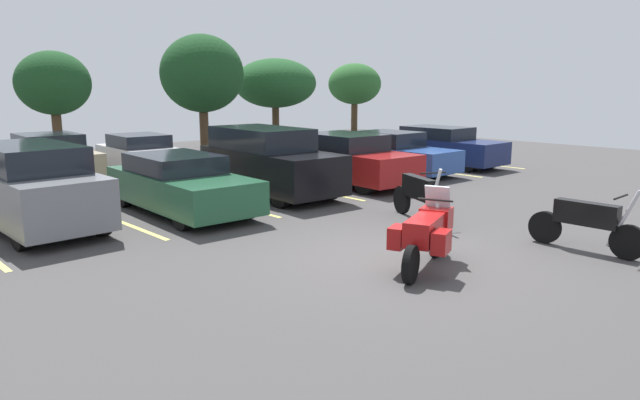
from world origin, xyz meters
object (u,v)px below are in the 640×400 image
motorcycle_third (419,196)px  car_blue (393,153)px  car_red (349,159)px  car_far_white (142,155)px  motorcycle_touring (427,232)px  motorcycle_second (586,223)px  car_navy (442,147)px  car_black (269,162)px  car_grey (34,187)px  car_far_tan (52,158)px  car_green (180,184)px

motorcycle_third → car_blue: size_ratio=0.45×
car_red → car_far_white: (-3.65, 6.57, -0.12)m
motorcycle_touring → car_far_white: bearing=83.7°
motorcycle_second → car_blue: (4.97, 8.80, 0.14)m
motorcycle_touring → car_navy: (10.78, 7.27, 0.11)m
motorcycle_third → car_black: (-0.47, 4.92, 0.35)m
car_grey → car_red: car_grey is taller
car_black → motorcycle_third: bearing=-84.5°
car_black → car_far_tan: (-3.68, 6.56, -0.19)m
car_green → car_red: size_ratio=1.03×
car_blue → car_far_tan: size_ratio=1.07×
car_red → motorcycle_third: bearing=-118.1°
motorcycle_touring → car_grey: (-3.94, 7.41, 0.30)m
car_far_white → motorcycle_third: bearing=-83.7°
motorcycle_touring → car_red: bearing=52.9°
motorcycle_second → car_far_tan: 15.78m
car_grey → car_green: 3.21m
motorcycle_touring → car_red: 8.49m
car_black → car_far_tan: bearing=119.3°
motorcycle_touring → car_green: car_green is taller
car_grey → car_navy: (14.72, -0.13, -0.19)m
car_black → car_navy: car_black is taller
car_red → car_far_tan: (-6.58, 6.93, -0.03)m
motorcycle_touring → car_far_tan: 13.78m
car_grey → car_far_white: car_grey is taller
motorcycle_second → car_red: bearing=75.5°
car_green → car_far_tan: size_ratio=1.08×
car_black → car_red: size_ratio=1.04×
car_black → car_blue: size_ratio=1.02×
motorcycle_third → car_red: size_ratio=0.46×
car_navy → motorcycle_touring: bearing=-146.0°
car_red → car_blue: car_red is taller
car_blue → car_far_white: bearing=137.4°
motorcycle_touring → car_navy: car_navy is taller
car_green → car_navy: size_ratio=1.01×
motorcycle_third → car_far_white: size_ratio=0.48×
car_grey → car_green: (3.13, -0.66, -0.23)m
motorcycle_touring → car_blue: (7.96, 7.37, 0.06)m
car_grey → car_blue: (11.90, -0.04, -0.24)m
car_green → car_navy: 11.60m
motorcycle_touring → car_black: (2.22, 7.14, 0.31)m
motorcycle_touring → car_blue: car_blue is taller
car_navy → motorcycle_second: bearing=-131.8°
car_red → car_grey: bearing=176.0°
motorcycle_second → car_grey: (-6.93, 8.84, 0.37)m
car_black → car_blue: car_black is taller
car_far_white → car_black: bearing=-83.1°
car_black → car_far_tan: 7.53m
motorcycle_touring → motorcycle_second: size_ratio=0.96×
car_far_tan → car_red: bearing=-46.5°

